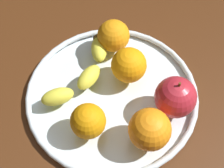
# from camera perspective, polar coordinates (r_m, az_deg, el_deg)

# --- Properties ---
(ground_plane) EXTENTS (1.44, 1.44, 0.04)m
(ground_plane) POSITION_cam_1_polar(r_m,az_deg,el_deg) (0.69, 0.00, -3.06)
(ground_plane) COLOR #482510
(fruit_bowl) EXTENTS (0.35, 0.35, 0.02)m
(fruit_bowl) POSITION_cam_1_polar(r_m,az_deg,el_deg) (0.67, 0.00, -1.81)
(fruit_bowl) COLOR silver
(fruit_bowl) RESTS_ON ground_plane
(banana) EXTENTS (0.20, 0.11, 0.03)m
(banana) POSITION_cam_1_polar(r_m,az_deg,el_deg) (0.67, -5.02, 2.13)
(banana) COLOR yellow
(banana) RESTS_ON fruit_bowl
(apple) EXTENTS (0.08, 0.08, 0.09)m
(apple) POSITION_cam_1_polar(r_m,az_deg,el_deg) (0.62, 10.97, -2.26)
(apple) COLOR #B52431
(apple) RESTS_ON fruit_bowl
(orange_center) EXTENTS (0.07, 0.07, 0.07)m
(orange_center) POSITION_cam_1_polar(r_m,az_deg,el_deg) (0.59, -4.17, -6.45)
(orange_center) COLOR orange
(orange_center) RESTS_ON fruit_bowl
(orange_back_right) EXTENTS (0.07, 0.07, 0.07)m
(orange_back_right) POSITION_cam_1_polar(r_m,az_deg,el_deg) (0.65, 2.95, 3.30)
(orange_back_right) COLOR orange
(orange_back_right) RESTS_ON fruit_bowl
(orange_back_left) EXTENTS (0.07, 0.07, 0.07)m
(orange_back_left) POSITION_cam_1_polar(r_m,az_deg,el_deg) (0.70, 0.26, 8.38)
(orange_back_left) COLOR orange
(orange_back_left) RESTS_ON fruit_bowl
(orange_front_right) EXTENTS (0.08, 0.08, 0.08)m
(orange_front_right) POSITION_cam_1_polar(r_m,az_deg,el_deg) (0.58, 6.57, -7.85)
(orange_front_right) COLOR orange
(orange_front_right) RESTS_ON fruit_bowl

